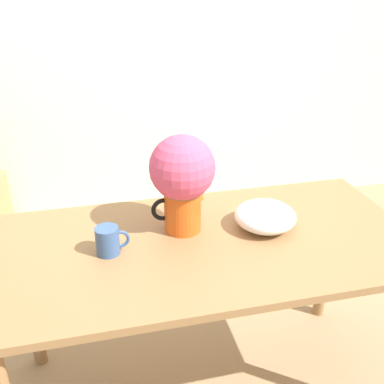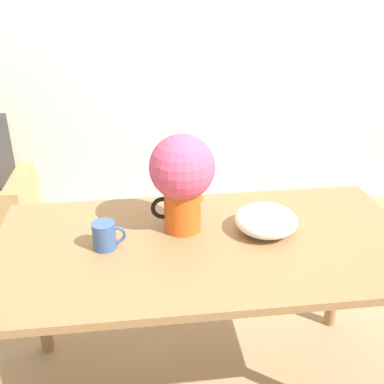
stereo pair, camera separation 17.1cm
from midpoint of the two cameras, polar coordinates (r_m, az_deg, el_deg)
The scene contains 5 objects.
wall_back at distance 3.22m, azimuth -6.78°, elevation 18.89°, with size 8.00×0.05×2.60m.
table at distance 1.76m, azimuth -0.81°, elevation -9.08°, with size 1.59×0.79×0.78m.
flower_vase at distance 1.67m, azimuth -4.17°, elevation 1.87°, with size 0.25×0.25×0.39m.
coffee_mug at distance 1.65m, azimuth -13.52°, elevation -6.10°, with size 0.12×0.09×0.10m.
white_bowl at distance 1.77m, azimuth 6.57°, elevation -3.14°, with size 0.24×0.24×0.10m.
Camera 1 is at (-0.48, -1.37, 1.70)m, focal length 42.00 mm.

